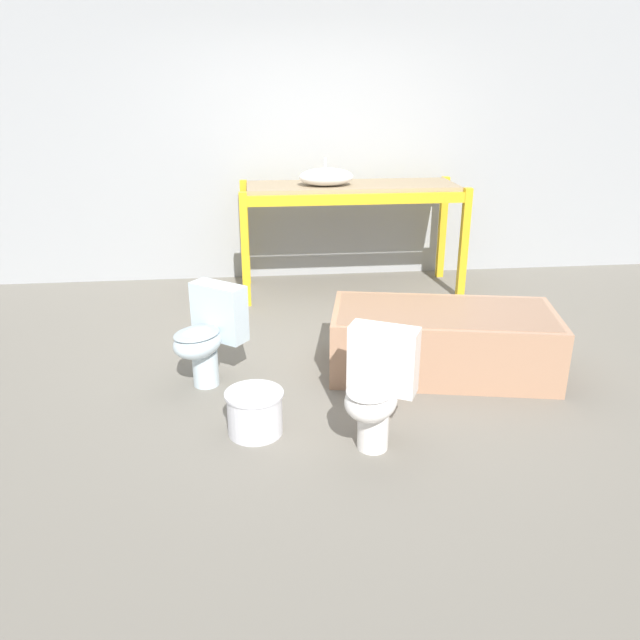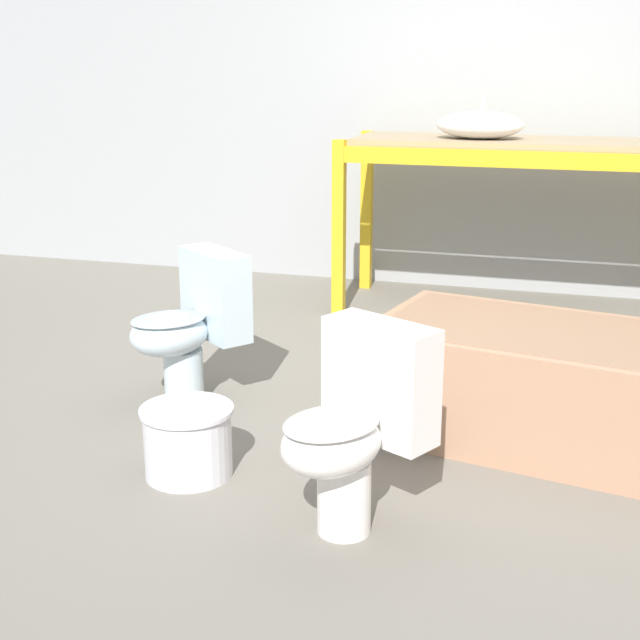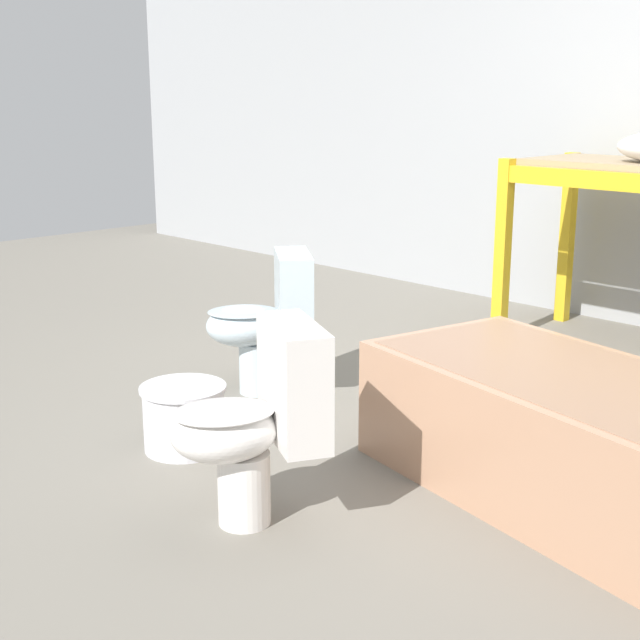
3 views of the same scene
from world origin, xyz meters
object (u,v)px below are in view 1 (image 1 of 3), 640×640
Objects in this scene: toilet_near at (208,332)px; toilet_far at (377,386)px; bathtub_main at (443,337)px; sink_basin at (326,177)px; bucket_white at (255,411)px.

toilet_near is 1.00× the size of toilet_far.
bathtub_main is 2.47× the size of toilet_far.
toilet_near reaches higher than bathtub_main.
sink_basin is 0.30× the size of bathtub_main.
bucket_white is (-0.72, -2.51, -0.98)m from sink_basin.
bathtub_main is at bearing 80.75° from toilet_far.
bucket_white is at bearing -140.87° from bathtub_main.
sink_basin is 0.74× the size of toilet_near.
sink_basin is 0.74× the size of toilet_far.
bucket_white is at bearing -168.53° from toilet_far.
toilet_near is 1.32m from toilet_far.
bathtub_main is 4.81× the size of bucket_white.
toilet_near is (-1.62, 0.00, 0.11)m from bathtub_main.
toilet_near is at bearing 164.52° from toilet_far.
bathtub_main is 1.50m from bucket_white.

